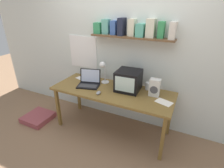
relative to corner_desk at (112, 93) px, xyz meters
name	(u,v)px	position (x,y,z in m)	size (l,w,h in m)	color
ground_plane	(112,129)	(0.00, 0.00, -0.67)	(12.00, 12.00, 0.00)	#8D6A4D
back_wall	(124,46)	(0.00, 0.44, 0.64)	(5.60, 0.24, 2.60)	silver
corner_desk	(112,93)	(0.00, 0.00, 0.00)	(1.83, 0.70, 0.73)	brown
crt_monitor	(128,80)	(0.21, 0.12, 0.21)	(0.36, 0.37, 0.30)	black
laptop	(89,81)	(-0.41, 0.01, 0.12)	(0.39, 0.35, 0.24)	black
desk_lamp	(103,69)	(-0.23, 0.16, 0.31)	(0.13, 0.17, 0.37)	white
juice_glass	(147,86)	(0.47, 0.25, 0.11)	(0.07, 0.07, 0.11)	white
space_heater	(155,88)	(0.61, 0.10, 0.18)	(0.15, 0.11, 0.25)	silver
computer_mouse	(98,93)	(-0.12, -0.19, 0.07)	(0.08, 0.12, 0.03)	gray
open_notebook	(83,79)	(-0.64, 0.18, 0.06)	(0.30, 0.23, 0.00)	silver
loose_paper_near_monitor	(164,102)	(0.77, -0.03, 0.06)	(0.25, 0.20, 0.00)	white
floor_cushion	(38,117)	(-1.31, -0.35, -0.62)	(0.45, 0.45, 0.09)	#9B464C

